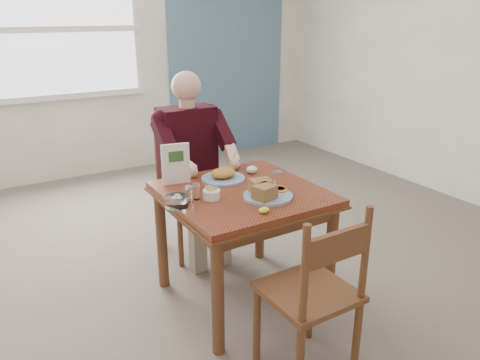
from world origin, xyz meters
TOP-DOWN VIEW (x-y plane):
  - floor at (0.00, 0.00)m, footprint 6.00×6.00m
  - wall_back at (0.00, 3.00)m, footprint 5.50×0.00m
  - accent_panel at (1.60, 2.98)m, footprint 1.60×0.02m
  - lemon_wedge at (-0.08, -0.35)m, footprint 0.06×0.04m
  - napkin at (0.22, 0.24)m, footprint 0.09×0.08m
  - metal_dish at (0.37, 0.16)m, footprint 0.09×0.09m
  - window at (-0.40, 2.97)m, footprint 1.72×0.04m
  - table at (0.00, 0.00)m, footprint 0.92×0.92m
  - chair_far at (0.00, 0.80)m, footprint 0.42×0.42m
  - chair_near at (-0.06, -0.77)m, footprint 0.42×0.42m
  - diner at (0.00, 0.71)m, footprint 0.53×0.56m
  - near_plate at (0.06, -0.17)m, footprint 0.32×0.32m
  - far_plate at (-0.00, 0.23)m, footprint 0.37×0.37m
  - caddy at (-0.22, -0.02)m, footprint 0.13×0.13m
  - shakers at (-0.33, 0.01)m, footprint 0.11×0.07m
  - creamer at (-0.44, -0.02)m, footprint 0.16×0.16m
  - menu at (-0.29, 0.32)m, footprint 0.18×0.05m

SIDE VIEW (x-z plane):
  - floor at x=0.00m, z-range 0.00..0.00m
  - chair_far at x=0.00m, z-range 0.00..0.95m
  - chair_near at x=-0.06m, z-range 0.00..0.95m
  - table at x=0.00m, z-range 0.26..1.01m
  - metal_dish at x=0.37m, z-range 0.75..0.76m
  - lemon_wedge at x=-0.08m, z-range 0.75..0.78m
  - napkin at x=0.22m, z-range 0.75..0.80m
  - caddy at x=-0.22m, z-range 0.74..0.82m
  - far_plate at x=0.00m, z-range 0.74..0.82m
  - creamer at x=-0.44m, z-range 0.75..0.81m
  - near_plate at x=0.06m, z-range 0.74..0.83m
  - shakers at x=-0.33m, z-range 0.75..0.85m
  - diner at x=0.00m, z-range 0.12..1.50m
  - menu at x=-0.29m, z-range 0.75..1.01m
  - accent_panel at x=1.60m, z-range 0.00..2.80m
  - wall_back at x=0.00m, z-range -1.35..4.15m
  - window at x=-0.40m, z-range 0.89..2.31m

